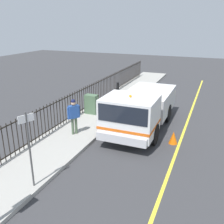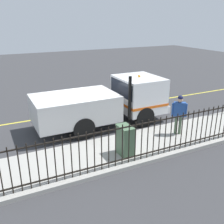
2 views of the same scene
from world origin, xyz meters
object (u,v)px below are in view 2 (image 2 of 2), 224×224
object	(u,v)px
work_truck	(110,100)
utility_cabinet	(125,140)
worker_standing	(179,111)
traffic_cone	(110,105)

from	to	relation	value
work_truck	utility_cabinet	distance (m)	3.37
worker_standing	work_truck	bearing A→B (deg)	-18.92
work_truck	worker_standing	size ratio (longest dim) A/B	3.69
work_truck	utility_cabinet	size ratio (longest dim) A/B	5.70
traffic_cone	worker_standing	bearing A→B (deg)	13.34
utility_cabinet	traffic_cone	world-z (taller)	utility_cabinet
work_truck	traffic_cone	size ratio (longest dim) A/B	11.18
traffic_cone	utility_cabinet	bearing A→B (deg)	-20.06
utility_cabinet	traffic_cone	size ratio (longest dim) A/B	1.96
worker_standing	utility_cabinet	xyz separation A→B (m)	(0.56, -2.89, -0.49)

